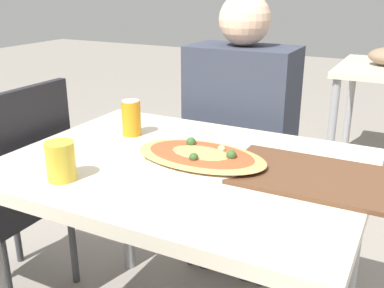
{
  "coord_description": "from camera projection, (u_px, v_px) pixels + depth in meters",
  "views": [
    {
      "loc": [
        0.59,
        -1.09,
        1.24
      ],
      "look_at": [
        0.02,
        0.0,
        0.79
      ],
      "focal_mm": 42.0,
      "sensor_mm": 36.0,
      "label": 1
    }
  ],
  "objects": [
    {
      "name": "chair_far_seated",
      "position": [
        248.0,
        153.0,
        2.06
      ],
      "size": [
        0.4,
        0.4,
        0.9
      ],
      "rotation": [
        0.0,
        0.0,
        3.14
      ],
      "color": "black",
      "rests_on": "ground_plane"
    },
    {
      "name": "dining_table",
      "position": [
        185.0,
        187.0,
        1.37
      ],
      "size": [
        1.06,
        0.79,
        0.73
      ],
      "color": "beige",
      "rests_on": "ground_plane"
    },
    {
      "name": "person_seated",
      "position": [
        240.0,
        116.0,
        1.89
      ],
      "size": [
        0.44,
        0.28,
        1.2
      ],
      "rotation": [
        0.0,
        0.0,
        3.14
      ],
      "color": "#2D2D38",
      "rests_on": "ground_plane"
    },
    {
      "name": "soda_can",
      "position": [
        131.0,
        118.0,
        1.56
      ],
      "size": [
        0.07,
        0.07,
        0.12
      ],
      "color": "orange",
      "rests_on": "dining_table"
    },
    {
      "name": "pizza_main",
      "position": [
        201.0,
        157.0,
        1.33
      ],
      "size": [
        0.42,
        0.31,
        0.05
      ],
      "color": "white",
      "rests_on": "dining_table"
    },
    {
      "name": "drink_glass",
      "position": [
        61.0,
        161.0,
        1.21
      ],
      "size": [
        0.08,
        0.08,
        0.11
      ],
      "color": "gold",
      "rests_on": "dining_table"
    },
    {
      "name": "serving_tray",
      "position": [
        312.0,
        176.0,
        1.23
      ],
      "size": [
        0.46,
        0.3,
        0.01
      ],
      "color": "brown",
      "rests_on": "dining_table"
    },
    {
      "name": "chair_side_left",
      "position": [
        15.0,
        189.0,
        1.7
      ],
      "size": [
        0.4,
        0.4,
        0.9
      ],
      "rotation": [
        0.0,
        0.0,
        1.57
      ],
      "color": "black",
      "rests_on": "ground_plane"
    }
  ]
}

